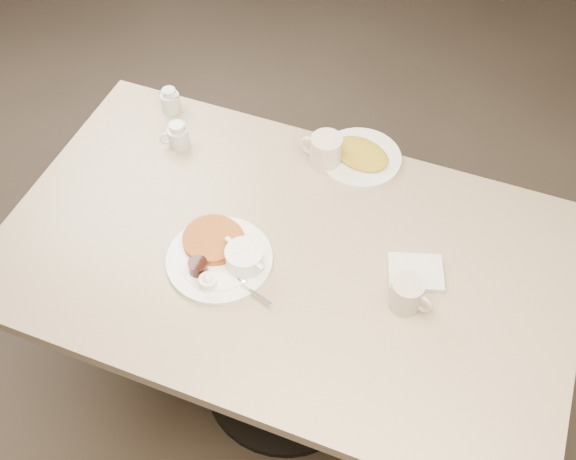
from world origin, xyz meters
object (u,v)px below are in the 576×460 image
(main_plate, at_px, (223,255))
(diner_table, at_px, (285,288))
(coffee_mug_far, at_px, (325,151))
(hash_plate, at_px, (360,156))
(coffee_mug_near, at_px, (407,294))
(creamer_left, at_px, (178,136))
(creamer_right, at_px, (170,101))

(main_plate, bearing_deg, diner_table, 30.80)
(coffee_mug_far, distance_m, hash_plate, 0.11)
(main_plate, bearing_deg, hash_plate, 64.89)
(coffee_mug_near, xyz_separation_m, creamer_left, (-0.77, 0.30, -0.01))
(main_plate, height_order, coffee_mug_near, coffee_mug_near)
(coffee_mug_far, relative_size, creamer_left, 1.55)
(diner_table, distance_m, creamer_right, 0.69)
(creamer_right, distance_m, hash_plate, 0.61)
(diner_table, bearing_deg, main_plate, -149.20)
(coffee_mug_far, bearing_deg, coffee_mug_near, -47.91)
(coffee_mug_near, distance_m, coffee_mug_far, 0.51)
(main_plate, height_order, creamer_right, creamer_right)
(creamer_left, height_order, hash_plate, creamer_left)
(main_plate, bearing_deg, creamer_right, 129.89)
(coffee_mug_far, bearing_deg, diner_table, -88.19)
(main_plate, relative_size, creamer_right, 4.40)
(diner_table, relative_size, coffee_mug_far, 11.28)
(creamer_right, relative_size, hash_plate, 0.27)
(main_plate, distance_m, coffee_mug_far, 0.44)
(coffee_mug_far, xyz_separation_m, creamer_left, (-0.43, -0.08, -0.01))
(diner_table, distance_m, hash_plate, 0.44)
(coffee_mug_near, xyz_separation_m, creamer_right, (-0.86, 0.43, -0.01))
(creamer_left, bearing_deg, diner_table, -30.22)
(creamer_left, xyz_separation_m, hash_plate, (0.52, 0.13, -0.02))
(coffee_mug_far, relative_size, creamer_right, 1.61)
(coffee_mug_near, relative_size, creamer_left, 1.42)
(diner_table, xyz_separation_m, hash_plate, (0.08, 0.39, 0.18))
(creamer_left, xyz_separation_m, creamer_right, (-0.09, 0.13, 0.00))
(coffee_mug_near, distance_m, creamer_left, 0.83)
(coffee_mug_far, relative_size, hash_plate, 0.44)
(coffee_mug_near, bearing_deg, coffee_mug_far, 132.09)
(main_plate, xyz_separation_m, creamer_right, (-0.39, 0.47, 0.01))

